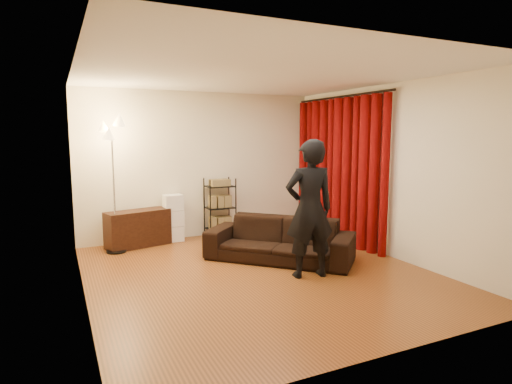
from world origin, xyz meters
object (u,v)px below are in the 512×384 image
sofa (280,240)px  media_cabinet (138,228)px  wire_shelf (220,208)px  storage_boxes (173,218)px  floor_lamp (114,187)px  person (309,209)px

sofa → media_cabinet: 2.54m
media_cabinet → wire_shelf: 1.55m
storage_boxes → media_cabinet: bearing=-170.6°
media_cabinet → wire_shelf: (1.53, 0.07, 0.24)m
storage_boxes → floor_lamp: (-1.04, -0.34, 0.65)m
wire_shelf → floor_lamp: size_ratio=0.51×
person → wire_shelf: 2.72m
person → wire_shelf: size_ratio=1.68×
floor_lamp → wire_shelf: bearing=9.0°
sofa → person: 1.03m
storage_boxes → person: bearing=-66.7°
storage_boxes → floor_lamp: bearing=-161.9°
sofa → wire_shelf: bearing=143.9°
sofa → wire_shelf: (-0.28, 1.85, 0.23)m
sofa → storage_boxes: size_ratio=2.59×
media_cabinet → storage_boxes: storage_boxes is taller
sofa → storage_boxes: 2.22m
storage_boxes → wire_shelf: (0.89, -0.03, 0.13)m
storage_boxes → sofa: bearing=-58.1°
media_cabinet → wire_shelf: bearing=-11.9°
storage_boxes → wire_shelf: bearing=-2.2°
media_cabinet → storage_boxes: (0.64, 0.11, 0.11)m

